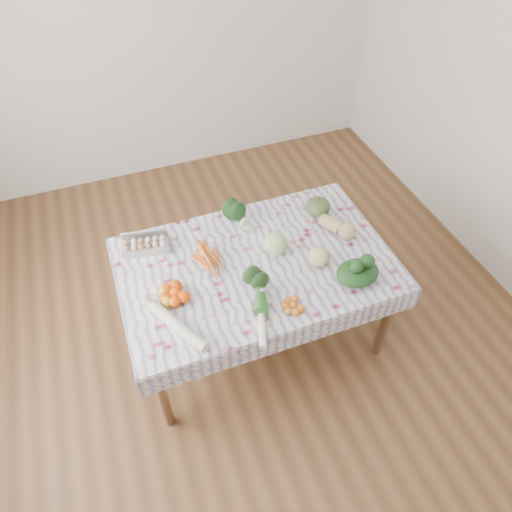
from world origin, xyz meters
TOP-DOWN VIEW (x-y plane):
  - ground at (0.00, 0.00)m, footprint 4.50×4.50m
  - wall_back at (0.00, 2.25)m, footprint 4.00×0.04m
  - dining_table at (0.00, 0.00)m, footprint 1.60×1.00m
  - tablecloth at (0.00, 0.00)m, footprint 1.66×1.06m
  - egg_carton at (-0.61, 0.33)m, footprint 0.30×0.16m
  - carrot_bunch at (-0.26, 0.12)m, footprint 0.25×0.23m
  - kale_bunch at (0.03, 0.37)m, footprint 0.20×0.19m
  - kabocha_squash at (0.55, 0.29)m, footprint 0.21×0.21m
  - cabbage at (0.15, 0.04)m, footprint 0.18×0.18m
  - butternut_squash at (0.59, 0.06)m, footprint 0.22×0.27m
  - orange_cluster at (-0.52, -0.09)m, footprint 0.28×0.28m
  - broccoli at (-0.07, -0.21)m, footprint 0.19×0.19m
  - mandarin_cluster at (0.08, -0.39)m, footprint 0.16×0.16m
  - grapefruit at (0.35, -0.14)m, footprint 0.14×0.14m
  - spinach_bag at (0.51, -0.33)m, footprint 0.32×0.29m
  - daikon at (-0.56, -0.31)m, footprint 0.27×0.42m
  - leek at (-0.12, -0.40)m, footprint 0.16×0.38m

SIDE VIEW (x-z plane):
  - ground at x=0.00m, z-range 0.00..0.00m
  - dining_table at x=0.00m, z-range 0.30..1.05m
  - tablecloth at x=0.00m, z-range 0.75..0.76m
  - leek at x=-0.12m, z-range 0.76..0.80m
  - carrot_bunch at x=-0.26m, z-range 0.76..0.81m
  - mandarin_cluster at x=0.08m, z-range 0.76..0.81m
  - daikon at x=-0.56m, z-range 0.76..0.82m
  - orange_cluster at x=-0.52m, z-range 0.76..0.84m
  - egg_carton at x=-0.61m, z-range 0.76..0.84m
  - kabocha_squash at x=0.55m, z-range 0.76..0.87m
  - butternut_squash at x=0.59m, z-range 0.76..0.88m
  - spinach_bag at x=0.51m, z-range 0.76..0.88m
  - broccoli at x=-0.07m, z-range 0.76..0.88m
  - grapefruit at x=0.35m, z-range 0.76..0.89m
  - kale_bunch at x=0.03m, z-range 0.76..0.91m
  - cabbage at x=0.15m, z-range 0.76..0.91m
  - wall_back at x=0.00m, z-range 0.00..2.80m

